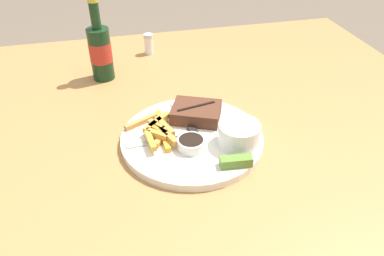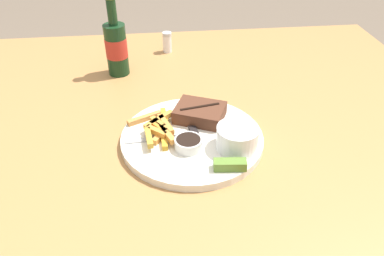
{
  "view_description": "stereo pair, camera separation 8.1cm",
  "coord_description": "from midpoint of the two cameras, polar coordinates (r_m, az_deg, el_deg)",
  "views": [
    {
      "loc": [
        -0.15,
        -0.64,
        1.25
      ],
      "look_at": [
        0.0,
        0.0,
        0.78
      ],
      "focal_mm": 35.0,
      "sensor_mm": 36.0,
      "label": 1
    },
    {
      "loc": [
        -0.07,
        -0.65,
        1.25
      ],
      "look_at": [
        0.0,
        0.0,
        0.78
      ],
      "focal_mm": 35.0,
      "sensor_mm": 36.0,
      "label": 2
    }
  ],
  "objects": [
    {
      "name": "dining_table",
      "position": [
        0.87,
        -2.66,
        -5.62
      ],
      "size": [
        1.4,
        1.3,
        0.74
      ],
      "color": "#A87542",
      "rests_on": "ground_plane"
    },
    {
      "name": "salt_shaker",
      "position": [
        1.23,
        -8.54,
        12.52
      ],
      "size": [
        0.03,
        0.03,
        0.07
      ],
      "color": "white",
      "rests_on": "dining_table"
    },
    {
      "name": "pickle_spear",
      "position": [
        0.74,
        3.62,
        -5.24
      ],
      "size": [
        0.07,
        0.03,
        0.02
      ],
      "color": "#567A2D",
      "rests_on": "dinner_plate"
    },
    {
      "name": "beer_bottle",
      "position": [
        1.08,
        -15.93,
        11.22
      ],
      "size": [
        0.06,
        0.06,
        0.23
      ],
      "color": "#143319",
      "rests_on": "dining_table"
    },
    {
      "name": "coleslaw_cup",
      "position": [
        0.78,
        4.24,
        -0.92
      ],
      "size": [
        0.09,
        0.09,
        0.05
      ],
      "color": "white",
      "rests_on": "dinner_plate"
    },
    {
      "name": "knife_utensil",
      "position": [
        0.85,
        -3.32,
        0.56
      ],
      "size": [
        0.04,
        0.17,
        0.01
      ],
      "rotation": [
        0.0,
        0.0,
        1.73
      ],
      "color": "#B7B7BC",
      "rests_on": "dinner_plate"
    },
    {
      "name": "fork_utensil",
      "position": [
        0.8,
        -8.5,
        -2.2
      ],
      "size": [
        0.13,
        0.02,
        0.0
      ],
      "rotation": [
        0.0,
        0.0,
        6.36
      ],
      "color": "#B7B7BC",
      "rests_on": "dinner_plate"
    },
    {
      "name": "steak_portion",
      "position": [
        0.86,
        -2.02,
        2.32
      ],
      "size": [
        0.13,
        0.12,
        0.03
      ],
      "color": "#512D1E",
      "rests_on": "dinner_plate"
    },
    {
      "name": "dipping_sauce_cup",
      "position": [
        0.77,
        -3.14,
        -2.46
      ],
      "size": [
        0.06,
        0.06,
        0.02
      ],
      "color": "silver",
      "rests_on": "dinner_plate"
    },
    {
      "name": "dinner_plate",
      "position": [
        0.82,
        -2.8,
        -1.74
      ],
      "size": [
        0.31,
        0.31,
        0.02
      ],
      "color": "silver",
      "rests_on": "dining_table"
    },
    {
      "name": "fries_pile",
      "position": [
        0.82,
        -8.0,
        -0.37
      ],
      "size": [
        0.11,
        0.15,
        0.02
      ],
      "color": "gold",
      "rests_on": "dinner_plate"
    }
  ]
}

